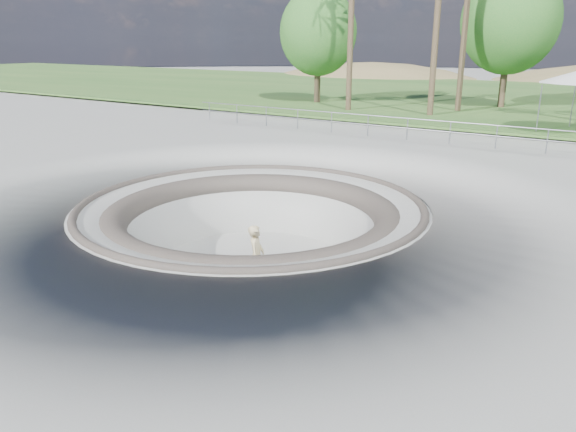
# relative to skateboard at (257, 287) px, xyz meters

# --- Properties ---
(ground) EXTENTS (180.00, 180.00, 0.00)m
(ground) POSITION_rel_skateboard_xyz_m (-1.18, 1.39, 1.84)
(ground) COLOR #9E9E99
(ground) RESTS_ON ground
(skate_bowl) EXTENTS (14.00, 14.00, 4.10)m
(skate_bowl) POSITION_rel_skateboard_xyz_m (-1.18, 1.39, 0.01)
(skate_bowl) COLOR #9E9E99
(skate_bowl) RESTS_ON ground
(grass_strip) EXTENTS (180.00, 36.00, 0.12)m
(grass_strip) POSITION_rel_skateboard_xyz_m (-1.18, 35.39, 2.06)
(grass_strip) COLOR #315C24
(grass_strip) RESTS_ON ground
(safety_railing) EXTENTS (25.00, 0.06, 1.03)m
(safety_railing) POSITION_rel_skateboard_xyz_m (-1.18, 13.39, 2.53)
(safety_railing) COLOR gray
(safety_railing) RESTS_ON ground
(skateboard) EXTENTS (0.76, 0.39, 0.08)m
(skateboard) POSITION_rel_skateboard_xyz_m (0.00, 0.00, 0.00)
(skateboard) COLOR #94573B
(skateboard) RESTS_ON ground
(skater) EXTENTS (0.65, 0.76, 1.77)m
(skater) POSITION_rel_skateboard_xyz_m (0.00, 0.00, 0.90)
(skater) COLOR #CBB783
(skater) RESTS_ON skateboard
(bushy_tree_left) EXTENTS (5.49, 4.99, 7.92)m
(bushy_tree_left) POSITION_rel_skateboard_xyz_m (-12.38, 24.22, 6.92)
(bushy_tree_left) COLOR brown
(bushy_tree_left) RESTS_ON ground
(bushy_tree_mid) EXTENTS (6.24, 5.68, 9.01)m
(bushy_tree_mid) POSITION_rel_skateboard_xyz_m (-0.55, 28.41, 7.60)
(bushy_tree_mid) COLOR brown
(bushy_tree_mid) RESTS_ON ground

